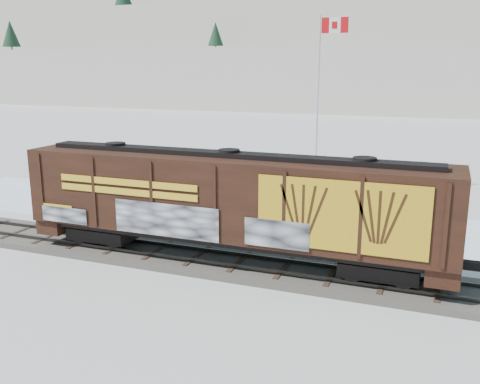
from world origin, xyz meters
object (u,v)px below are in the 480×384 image
at_px(hopper_railcar, 229,200).
at_px(car_silver, 69,188).
at_px(flagpole, 318,127).
at_px(car_white, 169,200).
at_px(car_dark, 237,206).

relative_size(hopper_railcar, car_silver, 4.00).
bearing_deg(flagpole, hopper_railcar, -90.22).
relative_size(flagpole, car_silver, 2.57).
xyz_separation_m(hopper_railcar, car_white, (-6.50, 6.57, -2.16)).
height_order(hopper_railcar, flagpole, flagpole).
xyz_separation_m(flagpole, car_dark, (-2.40, -9.25, -3.55)).
xyz_separation_m(hopper_railcar, car_dark, (-2.34, 6.75, -2.16)).
relative_size(car_silver, car_dark, 0.84).
distance_m(hopper_railcar, car_dark, 7.46).
bearing_deg(hopper_railcar, car_silver, 153.24).
distance_m(car_silver, car_white, 7.59).
distance_m(car_white, car_dark, 4.16).
bearing_deg(car_dark, car_white, 117.43).
xyz_separation_m(flagpole, car_white, (-6.56, -9.43, -3.55)).
bearing_deg(car_white, flagpole, -43.82).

